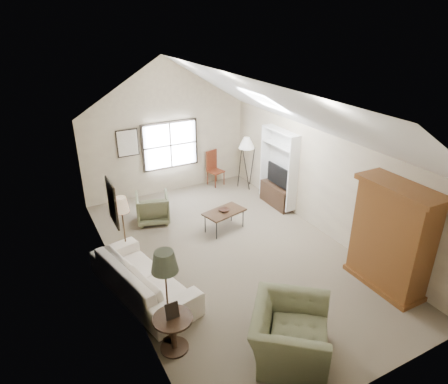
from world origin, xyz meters
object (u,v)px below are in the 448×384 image
armchair_near (290,334)px  side_chair (216,168)px  coffee_table (224,220)px  armoire (392,238)px  armchair_far (153,208)px  side_table (174,333)px  sofa (143,277)px

armchair_near → side_chair: 6.99m
armchair_near → coffee_table: armchair_near is taller
armoire → armchair_near: size_ratio=1.62×
armoire → armchair_near: armoire is taller
armchair_far → coffee_table: armchair_far is taller
coffee_table → side_table: bearing=-130.0°
armoire → armchair_near: bearing=-168.3°
armchair_near → side_table: (-1.58, 0.99, -0.12)m
sofa → armchair_far: bearing=-35.5°
coffee_table → armchair_near: bearing=-103.6°
armoire → armchair_near: (-2.80, -0.58, -0.66)m
armoire → sofa: size_ratio=0.85×
sofa → armchair_near: armchair_near is taller
side_table → side_chair: 6.77m
armchair_far → sofa: bearing=83.3°
side_table → side_chair: size_ratio=0.59×
sofa → side_table: sofa is taller
sofa → armchair_near: 3.04m
armchair_far → side_chair: (2.54, 1.36, 0.17)m
armchair_near → side_table: bearing=98.2°
armchair_near → sofa: bearing=71.7°
armchair_far → coffee_table: size_ratio=0.82×
armchair_near → armchair_far: armchair_near is taller
armoire → side_table: bearing=174.6°
armchair_near → armchair_far: (-0.46, 5.32, -0.06)m
armchair_near → side_table: size_ratio=2.09×
armchair_near → armoire: bearing=-38.1°
armchair_far → coffee_table: (1.43, -1.28, -0.12)m
armchair_far → side_chair: 2.88m
armchair_far → armoire: bearing=140.2°
sofa → armchair_far: (1.12, 2.73, 0.01)m
side_table → side_chair: side_chair is taller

